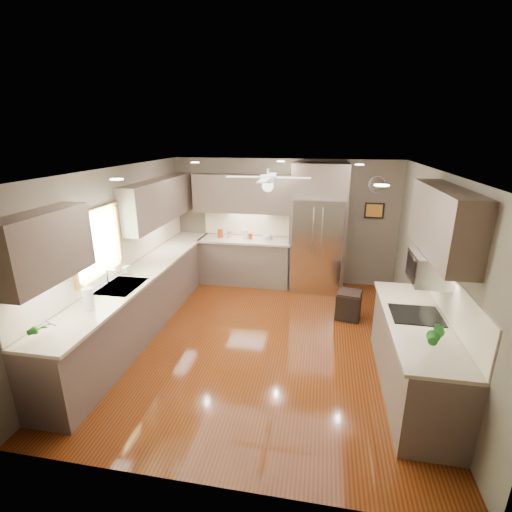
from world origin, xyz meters
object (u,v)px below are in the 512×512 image
(canister_d, at_px, (250,236))
(soap_bottle, at_px, (127,268))
(potted_plant_right, at_px, (436,335))
(stool, at_px, (349,305))
(potted_plant_left, at_px, (43,327))
(canister_a, at_px, (220,234))
(canister_c, at_px, (246,234))
(bowl, at_px, (268,239))
(refrigerator, at_px, (318,230))
(paper_towel, at_px, (88,299))
(microwave, at_px, (430,268))
(canister_b, at_px, (230,234))

(canister_d, relative_size, soap_bottle, 0.66)
(potted_plant_right, height_order, stool, potted_plant_right)
(canister_d, distance_m, potted_plant_left, 4.35)
(soap_bottle, bearing_deg, canister_a, 70.12)
(canister_c, relative_size, potted_plant_left, 0.60)
(canister_a, xyz_separation_m, canister_d, (0.63, -0.03, -0.02))
(canister_a, distance_m, bowl, 0.98)
(refrigerator, xyz_separation_m, paper_towel, (-2.62, -3.40, -0.11))
(bowl, xyz_separation_m, microwave, (2.30, -2.73, 0.51))
(paper_towel, bearing_deg, stool, 34.36)
(canister_c, height_order, refrigerator, refrigerator)
(canister_b, bearing_deg, potted_plant_left, -102.05)
(potted_plant_right, distance_m, microwave, 0.95)
(canister_b, height_order, canister_c, canister_c)
(canister_c, bearing_deg, potted_plant_left, -106.30)
(microwave, bearing_deg, bowl, 130.11)
(canister_b, xyz_separation_m, bowl, (0.79, -0.06, -0.04))
(canister_d, bearing_deg, stool, -32.79)
(potted_plant_left, bearing_deg, stool, 41.76)
(microwave, bearing_deg, refrigerator, 116.09)
(canister_a, height_order, refrigerator, refrigerator)
(paper_towel, bearing_deg, canister_a, 79.03)
(canister_a, xyz_separation_m, refrigerator, (1.95, -0.05, 0.17))
(potted_plant_right, relative_size, paper_towel, 1.01)
(potted_plant_right, height_order, refrigerator, refrigerator)
(canister_c, bearing_deg, paper_towel, -108.79)
(canister_b, distance_m, soap_bottle, 2.52)
(canister_d, height_order, soap_bottle, soap_bottle)
(canister_b, relative_size, soap_bottle, 0.68)
(paper_towel, bearing_deg, bowl, 64.33)
(canister_b, relative_size, microwave, 0.22)
(canister_c, bearing_deg, bowl, -7.63)
(soap_bottle, distance_m, potted_plant_left, 1.89)
(potted_plant_right, xyz_separation_m, bowl, (-2.20, 3.60, -0.12))
(canister_b, relative_size, potted_plant_right, 0.41)
(canister_b, height_order, soap_bottle, soap_bottle)
(bowl, bearing_deg, stool, -38.23)
(microwave, bearing_deg, canister_d, 134.12)
(canister_b, bearing_deg, refrigerator, -2.63)
(stool, bearing_deg, potted_plant_right, -74.89)
(canister_b, bearing_deg, stool, -28.64)
(canister_a, distance_m, paper_towel, 3.52)
(bowl, bearing_deg, canister_d, -180.00)
(soap_bottle, relative_size, microwave, 0.33)
(refrigerator, distance_m, stool, 1.64)
(canister_c, relative_size, potted_plant_right, 0.58)
(refrigerator, relative_size, paper_towel, 8.27)
(bowl, xyz_separation_m, stool, (1.56, -1.23, -0.73))
(canister_d, bearing_deg, potted_plant_left, -107.95)
(potted_plant_right, bearing_deg, potted_plant_left, -172.15)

